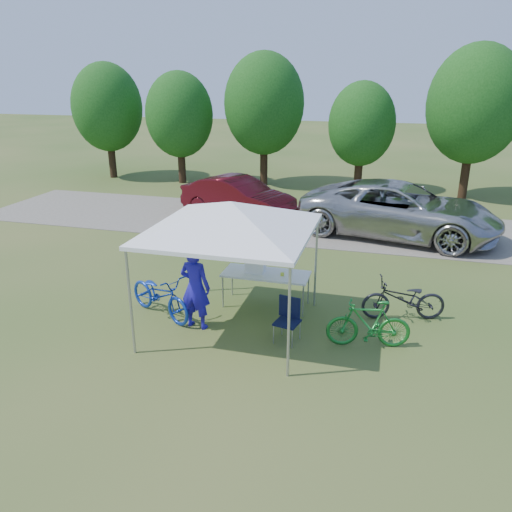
{
  "coord_description": "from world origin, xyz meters",
  "views": [
    {
      "loc": [
        2.96,
        -8.98,
        5.05
      ],
      "look_at": [
        -0.04,
        2.0,
        0.89
      ],
      "focal_mm": 35.0,
      "sensor_mm": 36.0,
      "label": 1
    }
  ],
  "objects_px": {
    "cyclist": "(195,287)",
    "minivan": "(400,210)",
    "folding_table": "(266,275)",
    "bike_blue": "(160,295)",
    "bike_green": "(368,324)",
    "folding_chair": "(288,316)",
    "bike_dark": "(404,299)",
    "sedan": "(238,197)",
    "cooler": "(255,265)"
  },
  "relations": [
    {
      "from": "cyclist",
      "to": "minivan",
      "type": "bearing_deg",
      "value": -111.32
    },
    {
      "from": "minivan",
      "to": "folding_table",
      "type": "bearing_deg",
      "value": 166.87
    },
    {
      "from": "cyclist",
      "to": "folding_table",
      "type": "bearing_deg",
      "value": -123.09
    },
    {
      "from": "folding_table",
      "to": "bike_blue",
      "type": "relative_size",
      "value": 1.02
    },
    {
      "from": "bike_green",
      "to": "folding_chair",
      "type": "bearing_deg",
      "value": -96.13
    },
    {
      "from": "minivan",
      "to": "cyclist",
      "type": "bearing_deg",
      "value": 163.8
    },
    {
      "from": "folding_chair",
      "to": "cyclist",
      "type": "xyz_separation_m",
      "value": [
        -1.97,
        0.01,
        0.39
      ]
    },
    {
      "from": "bike_blue",
      "to": "bike_green",
      "type": "height_order",
      "value": "bike_blue"
    },
    {
      "from": "bike_dark",
      "to": "folding_table",
      "type": "bearing_deg",
      "value": -101.88
    },
    {
      "from": "bike_blue",
      "to": "minivan",
      "type": "xyz_separation_m",
      "value": [
        5.02,
        7.38,
        0.39
      ]
    },
    {
      "from": "folding_table",
      "to": "minivan",
      "type": "height_order",
      "value": "minivan"
    },
    {
      "from": "bike_blue",
      "to": "sedan",
      "type": "bearing_deg",
      "value": 32.88
    },
    {
      "from": "folding_table",
      "to": "bike_dark",
      "type": "relative_size",
      "value": 1.09
    },
    {
      "from": "folding_chair",
      "to": "sedan",
      "type": "relative_size",
      "value": 0.2
    },
    {
      "from": "folding_chair",
      "to": "cooler",
      "type": "distance_m",
      "value": 1.82
    },
    {
      "from": "bike_dark",
      "to": "cooler",
      "type": "bearing_deg",
      "value": -102.05
    },
    {
      "from": "folding_table",
      "to": "bike_green",
      "type": "xyz_separation_m",
      "value": [
        2.38,
        -1.27,
        -0.27
      ]
    },
    {
      "from": "folding_chair",
      "to": "minivan",
      "type": "height_order",
      "value": "minivan"
    },
    {
      "from": "bike_dark",
      "to": "sedan",
      "type": "relative_size",
      "value": 0.4
    },
    {
      "from": "cooler",
      "to": "bike_blue",
      "type": "height_order",
      "value": "cooler"
    },
    {
      "from": "folding_chair",
      "to": "minivan",
      "type": "distance_m",
      "value": 7.95
    },
    {
      "from": "folding_table",
      "to": "sedan",
      "type": "relative_size",
      "value": 0.44
    },
    {
      "from": "cooler",
      "to": "sedan",
      "type": "relative_size",
      "value": 0.1
    },
    {
      "from": "bike_blue",
      "to": "bike_green",
      "type": "bearing_deg",
      "value": -64.23
    },
    {
      "from": "folding_chair",
      "to": "sedan",
      "type": "xyz_separation_m",
      "value": [
        -3.69,
        8.57,
        0.23
      ]
    },
    {
      "from": "cyclist",
      "to": "bike_blue",
      "type": "distance_m",
      "value": 1.07
    },
    {
      "from": "cooler",
      "to": "bike_blue",
      "type": "relative_size",
      "value": 0.23
    },
    {
      "from": "bike_green",
      "to": "minivan",
      "type": "relative_size",
      "value": 0.26
    },
    {
      "from": "folding_chair",
      "to": "cyclist",
      "type": "distance_m",
      "value": 2.01
    },
    {
      "from": "minivan",
      "to": "sedan",
      "type": "distance_m",
      "value": 5.86
    },
    {
      "from": "folding_table",
      "to": "bike_dark",
      "type": "xyz_separation_m",
      "value": [
        3.05,
        0.12,
        -0.29
      ]
    },
    {
      "from": "bike_green",
      "to": "sedan",
      "type": "xyz_separation_m",
      "value": [
        -5.26,
        8.43,
        0.26
      ]
    },
    {
      "from": "folding_chair",
      "to": "bike_blue",
      "type": "xyz_separation_m",
      "value": [
        -2.93,
        0.28,
        -0.02
      ]
    },
    {
      "from": "minivan",
      "to": "bike_green",
      "type": "bearing_deg",
      "value": -172.26
    },
    {
      "from": "cyclist",
      "to": "sedan",
      "type": "distance_m",
      "value": 8.73
    },
    {
      "from": "folding_table",
      "to": "sedan",
      "type": "height_order",
      "value": "sedan"
    },
    {
      "from": "folding_table",
      "to": "cyclist",
      "type": "bearing_deg",
      "value": -129.76
    },
    {
      "from": "cooler",
      "to": "minivan",
      "type": "height_order",
      "value": "minivan"
    },
    {
      "from": "cyclist",
      "to": "folding_chair",
      "type": "bearing_deg",
      "value": -173.55
    },
    {
      "from": "folding_table",
      "to": "cooler",
      "type": "distance_m",
      "value": 0.33
    },
    {
      "from": "minivan",
      "to": "sedan",
      "type": "bearing_deg",
      "value": 92.9
    },
    {
      "from": "folding_table",
      "to": "bike_green",
      "type": "bearing_deg",
      "value": -28.06
    },
    {
      "from": "bike_green",
      "to": "minivan",
      "type": "xyz_separation_m",
      "value": [
        0.53,
        7.53,
        0.41
      ]
    },
    {
      "from": "bike_blue",
      "to": "folding_chair",
      "type": "bearing_deg",
      "value": -67.81
    },
    {
      "from": "bike_blue",
      "to": "cyclist",
      "type": "bearing_deg",
      "value": -78.15
    },
    {
      "from": "folding_chair",
      "to": "bike_green",
      "type": "relative_size",
      "value": 0.54
    },
    {
      "from": "folding_table",
      "to": "bike_dark",
      "type": "distance_m",
      "value": 3.07
    },
    {
      "from": "minivan",
      "to": "bike_dark",
      "type": "bearing_deg",
      "value": -166.91
    },
    {
      "from": "cooler",
      "to": "sedan",
      "type": "distance_m",
      "value": 7.64
    },
    {
      "from": "cooler",
      "to": "folding_table",
      "type": "bearing_deg",
      "value": 0.0
    }
  ]
}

